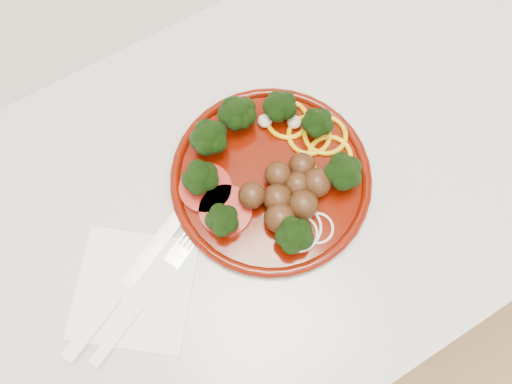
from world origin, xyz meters
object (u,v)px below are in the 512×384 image
knife (113,300)px  fork (130,317)px  plate (270,171)px  napkin (134,289)px

knife → fork: (0.01, -0.03, -0.00)m
plate → knife: (-0.26, -0.04, -0.01)m
napkin → fork: (-0.02, -0.03, 0.01)m
plate → fork: size_ratio=1.40×
fork → plate: bearing=-8.1°
knife → fork: bearing=-97.0°
plate → napkin: plate is taller
plate → fork: (-0.25, -0.07, -0.01)m
napkin → knife: knife is taller
napkin → fork: fork is taller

